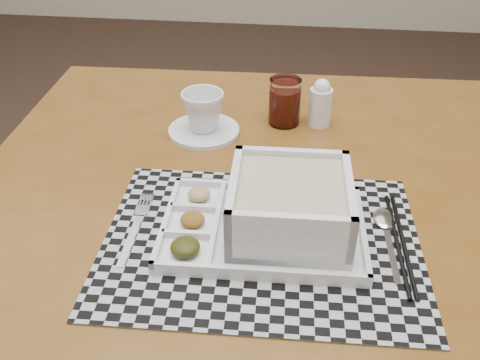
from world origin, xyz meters
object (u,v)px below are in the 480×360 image
serving_tray (282,212)px  creamer_bottle (320,103)px  juice_glass (285,103)px  dining_table (257,229)px  cup (203,111)px

serving_tray → creamer_bottle: 0.38m
juice_glass → dining_table: bearing=-96.8°
serving_tray → juice_glass: serving_tray is taller
dining_table → serving_tray: (0.05, -0.10, 0.12)m
serving_tray → creamer_bottle: (0.06, 0.37, 0.01)m
creamer_bottle → dining_table: bearing=-111.9°
cup → creamer_bottle: bearing=12.7°
dining_table → cup: (-0.13, 0.20, 0.13)m
dining_table → juice_glass: 0.30m
cup → creamer_bottle: creamer_bottle is taller
cup → creamer_bottle: size_ratio=0.85×
dining_table → juice_glass: juice_glass is taller
serving_tray → cup: serving_tray is taller
serving_tray → cup: bearing=120.3°
serving_tray → cup: size_ratio=3.66×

